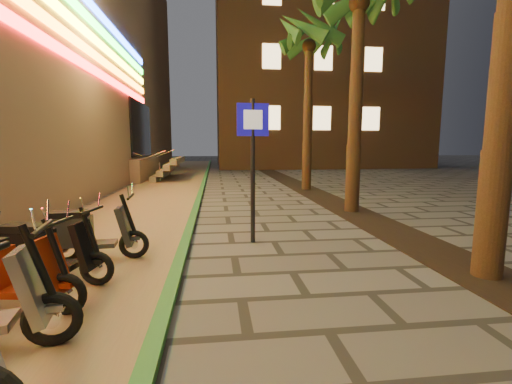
{
  "coord_description": "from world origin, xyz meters",
  "views": [
    {
      "loc": [
        -0.3,
        -2.35,
        1.9
      ],
      "look_at": [
        0.3,
        2.75,
        1.2
      ],
      "focal_mm": 24.0,
      "sensor_mm": 36.0,
      "label": 1
    }
  ],
  "objects": [
    {
      "name": "parking_strip",
      "position": [
        -2.6,
        10.0,
        0.01
      ],
      "size": [
        3.4,
        60.0,
        0.01
      ],
      "primitive_type": "cube",
      "color": "#8C7251",
      "rests_on": "ground"
    },
    {
      "name": "green_curb",
      "position": [
        -0.9,
        10.0,
        0.05
      ],
      "size": [
        0.18,
        60.0,
        0.1
      ],
      "primitive_type": "cube",
      "color": "#296E2C",
      "rests_on": "ground"
    },
    {
      "name": "planting_strip",
      "position": [
        3.6,
        5.0,
        0.01
      ],
      "size": [
        1.2,
        40.0,
        0.02
      ],
      "primitive_type": "cube",
      "color": "black",
      "rests_on": "ground"
    },
    {
      "name": "apartment_block",
      "position": [
        9.0,
        32.0,
        12.5
      ],
      "size": [
        18.0,
        16.06,
        25.0
      ],
      "color": "brown",
      "rests_on": "ground"
    },
    {
      "name": "palm_c",
      "position": [
        3.6,
        7.0,
        5.73
      ],
      "size": [
        2.97,
        3.02,
        6.91
      ],
      "color": "#472D19",
      "rests_on": "ground"
    },
    {
      "name": "palm_d",
      "position": [
        3.6,
        12.0,
        5.94
      ],
      "size": [
        2.97,
        3.02,
        7.16
      ],
      "color": "#472D19",
      "rests_on": "ground"
    },
    {
      "name": "pedestrian_sign",
      "position": [
        0.41,
        4.19,
        1.79
      ],
      "size": [
        0.61,
        0.11,
        2.77
      ],
      "rotation": [
        0.0,
        0.0,
        0.05
      ],
      "color": "black",
      "rests_on": "ground"
    },
    {
      "name": "scooter_8",
      "position": [
        -2.65,
        2.47,
        0.48
      ],
      "size": [
        1.56,
        0.67,
        1.1
      ],
      "rotation": [
        0.0,
        0.0,
        -0.18
      ],
      "color": "black",
      "rests_on": "ground"
    },
    {
      "name": "scooter_9",
      "position": [
        -2.43,
        3.38,
        0.48
      ],
      "size": [
        1.58,
        0.57,
        1.11
      ],
      "rotation": [
        0.0,
        0.0,
        0.09
      ],
      "color": "black",
      "rests_on": "ground"
    }
  ]
}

